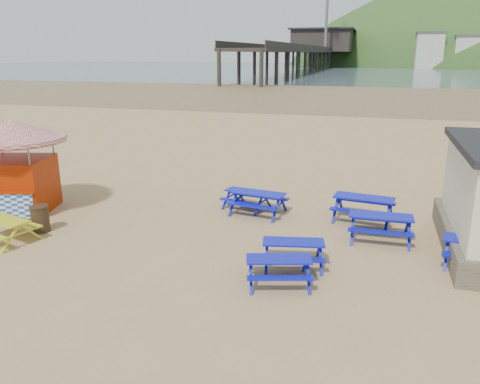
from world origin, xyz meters
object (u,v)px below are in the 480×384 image
(ice_cream_kiosk, at_px, (15,155))
(litter_bin, at_px, (40,219))
(picnic_table_blue_a, at_px, (258,203))
(picnic_table_blue_b, at_px, (247,199))
(picnic_table_yellow, at_px, (5,230))

(ice_cream_kiosk, height_order, litter_bin, ice_cream_kiosk)
(picnic_table_blue_a, distance_m, litter_bin, 7.18)
(picnic_table_blue_b, xyz_separation_m, picnic_table_yellow, (-6.13, -5.05, 0.03))
(ice_cream_kiosk, distance_m, litter_bin, 3.03)
(picnic_table_blue_b, relative_size, litter_bin, 2.14)
(picnic_table_blue_b, xyz_separation_m, litter_bin, (-5.64, -4.09, 0.11))
(picnic_table_yellow, distance_m, litter_bin, 1.08)
(picnic_table_blue_a, distance_m, ice_cream_kiosk, 8.65)
(picnic_table_yellow, bearing_deg, ice_cream_kiosk, 136.76)
(picnic_table_blue_a, bearing_deg, picnic_table_blue_b, 148.29)
(picnic_table_blue_b, height_order, ice_cream_kiosk, ice_cream_kiosk)
(picnic_table_blue_a, distance_m, picnic_table_blue_b, 0.72)
(picnic_table_blue_b, bearing_deg, ice_cream_kiosk, -147.27)
(picnic_table_yellow, distance_m, ice_cream_kiosk, 3.40)
(picnic_table_yellow, bearing_deg, picnic_table_blue_a, 49.39)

